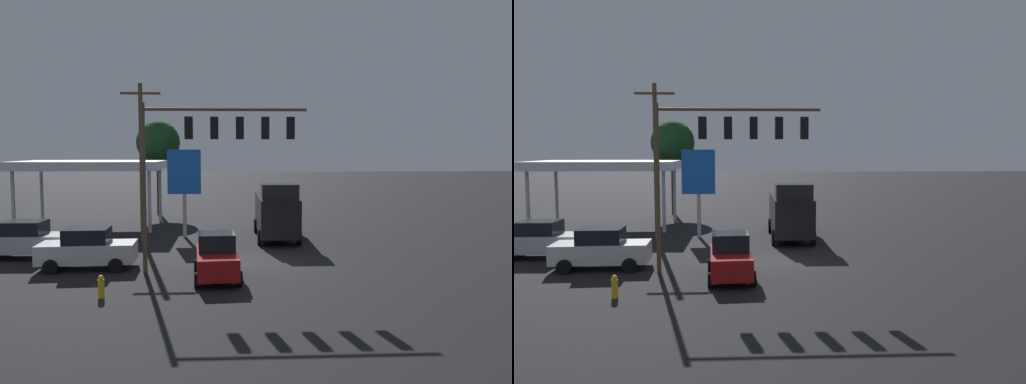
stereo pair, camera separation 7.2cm
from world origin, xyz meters
TOP-DOWN VIEW (x-y plane):
  - ground_plane at (0.00, 0.00)m, footprint 200.00×200.00m
  - traffic_signal_assembly at (2.18, 1.64)m, footprint 7.40×0.43m
  - utility_pole at (6.75, -6.52)m, footprint 2.40×0.26m
  - gas_station_canopy at (11.27, -11.98)m, footprint 10.15×6.27m
  - price_sign at (4.26, -7.43)m, footprint 2.09×0.27m
  - hatchback_crossing at (1.94, 2.88)m, footprint 2.18×3.92m
  - sedan_waiting at (8.04, 0.76)m, footprint 4.48×2.22m
  - sedan_far at (11.91, -1.73)m, footprint 4.43×2.11m
  - delivery_truck at (-1.50, -6.62)m, footprint 2.57×6.80m
  - street_tree at (7.49, -18.69)m, footprint 3.69×3.69m
  - fire_hydrant at (6.21, 5.50)m, footprint 0.24×0.24m

SIDE VIEW (x-z plane):
  - ground_plane at x=0.00m, z-range 0.00..0.00m
  - fire_hydrant at x=6.21m, z-range 0.00..0.88m
  - hatchback_crossing at x=1.94m, z-range -0.04..1.93m
  - sedan_waiting at x=8.04m, z-range -0.01..1.92m
  - sedan_far at x=11.91m, z-range -0.01..1.92m
  - delivery_truck at x=-1.50m, z-range -0.10..3.48m
  - price_sign at x=4.26m, z-range 1.14..6.71m
  - gas_station_canopy at x=11.27m, z-range 2.02..6.78m
  - utility_pole at x=6.75m, z-range 0.28..9.82m
  - traffic_signal_assembly at x=2.18m, z-range 2.07..9.72m
  - street_tree at x=7.49m, z-range 2.11..10.12m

